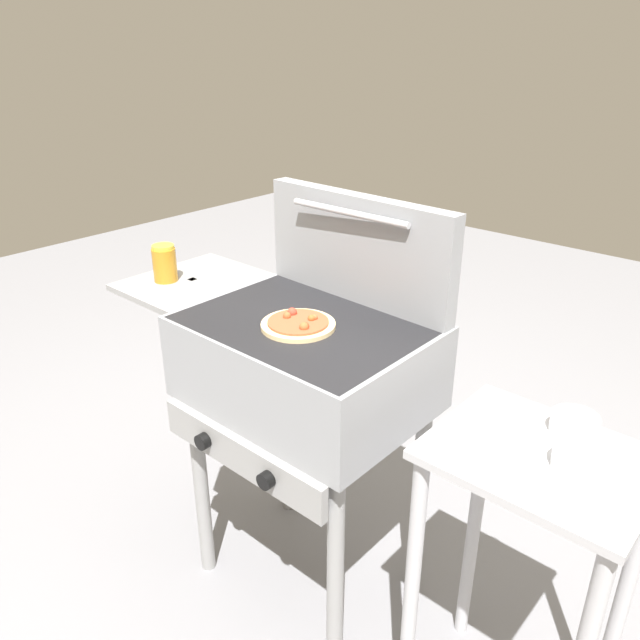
% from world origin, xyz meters
% --- Properties ---
extents(ground_plane, '(8.00, 8.00, 0.00)m').
position_xyz_m(ground_plane, '(0.00, 0.00, 0.00)').
color(ground_plane, gray).
extents(grill, '(0.96, 0.53, 0.90)m').
position_xyz_m(grill, '(-0.01, -0.00, 0.76)').
color(grill, gray).
rests_on(grill, ground_plane).
extents(grill_lid_open, '(0.63, 0.09, 0.30)m').
position_xyz_m(grill_lid_open, '(0.00, 0.21, 1.05)').
color(grill_lid_open, gray).
rests_on(grill_lid_open, grill).
extents(pizza_pepperoni, '(0.19, 0.19, 0.03)m').
position_xyz_m(pizza_pepperoni, '(0.01, -0.04, 0.91)').
color(pizza_pepperoni, beige).
rests_on(pizza_pepperoni, grill).
extents(sauce_jar, '(0.07, 0.07, 0.11)m').
position_xyz_m(sauce_jar, '(-0.53, -0.06, 0.96)').
color(sauce_jar, '#B77A1E').
rests_on(sauce_jar, grill).
extents(prep_table, '(0.44, 0.36, 0.80)m').
position_xyz_m(prep_table, '(0.66, 0.00, 0.57)').
color(prep_table, '#B2B2B7').
rests_on(prep_table, ground_plane).
extents(topping_bowl_near, '(0.10, 0.10, 0.04)m').
position_xyz_m(topping_bowl_near, '(0.68, 0.11, 0.82)').
color(topping_bowl_near, silver).
rests_on(topping_bowl_near, prep_table).
extents(topping_bowl_far, '(0.11, 0.11, 0.04)m').
position_xyz_m(topping_bowl_far, '(0.74, -0.00, 0.82)').
color(topping_bowl_far, silver).
rests_on(topping_bowl_far, prep_table).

